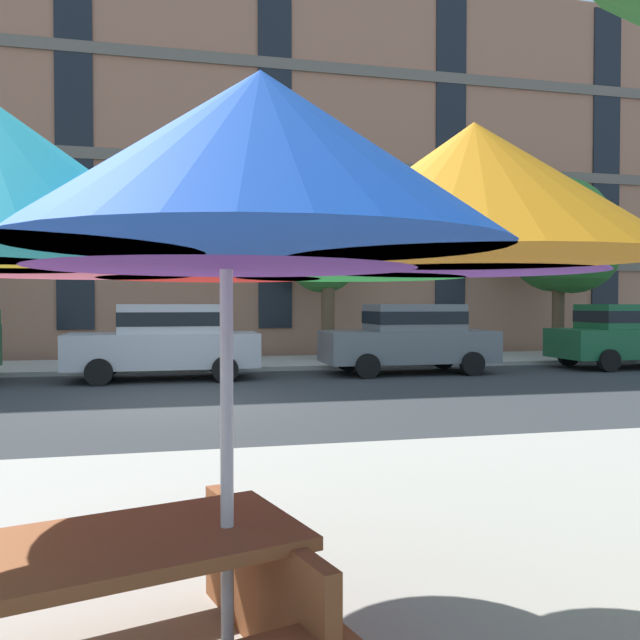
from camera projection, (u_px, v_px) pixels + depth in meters
ground_plane at (185, 402)px, 11.72m from camera, size 120.00×120.00×0.00m
sidewalk_far at (180, 365)px, 18.34m from camera, size 56.00×3.60×0.12m
apartment_building at (176, 190)px, 26.17m from camera, size 37.00×12.08×12.80m
sedan_silver at (166, 339)px, 15.22m from camera, size 4.40×1.98×1.78m
sedan_gray at (410, 336)px, 16.60m from camera, size 4.40×1.98×1.78m
sedan_green at (629, 334)px, 18.07m from camera, size 4.40×1.98×1.78m
street_tree_middle at (326, 247)px, 19.64m from camera, size 2.43×2.53×5.14m
street_tree_right at (562, 237)px, 20.72m from camera, size 3.31×3.71×5.85m
patio_umbrella at (225, 213)px, 2.90m from camera, size 3.67×3.67×2.51m
picnic_table at (92, 610)px, 2.73m from camera, size 2.15×1.95×0.77m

